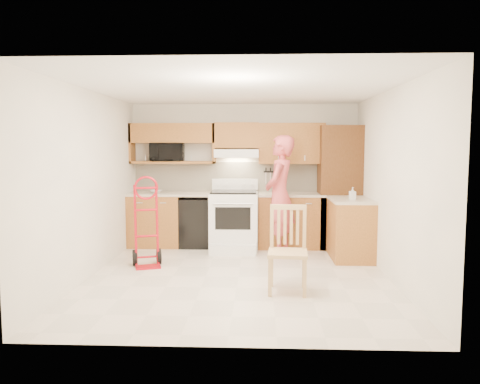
# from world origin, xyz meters

# --- Properties ---
(floor) EXTENTS (4.00, 4.50, 0.02)m
(floor) POSITION_xyz_m (0.00, 0.00, -0.01)
(floor) COLOR beige
(floor) RESTS_ON ground
(ceiling) EXTENTS (4.00, 4.50, 0.02)m
(ceiling) POSITION_xyz_m (0.00, 0.00, 2.51)
(ceiling) COLOR white
(ceiling) RESTS_ON ground
(wall_back) EXTENTS (4.00, 0.02, 2.50)m
(wall_back) POSITION_xyz_m (0.00, 2.26, 1.25)
(wall_back) COLOR white
(wall_back) RESTS_ON ground
(wall_front) EXTENTS (4.00, 0.02, 2.50)m
(wall_front) POSITION_xyz_m (0.00, -2.26, 1.25)
(wall_front) COLOR white
(wall_front) RESTS_ON ground
(wall_left) EXTENTS (0.02, 4.50, 2.50)m
(wall_left) POSITION_xyz_m (-2.01, 0.00, 1.25)
(wall_left) COLOR white
(wall_left) RESTS_ON ground
(wall_right) EXTENTS (0.02, 4.50, 2.50)m
(wall_right) POSITION_xyz_m (2.01, 0.00, 1.25)
(wall_right) COLOR white
(wall_right) RESTS_ON ground
(backsplash) EXTENTS (3.92, 0.03, 0.55)m
(backsplash) POSITION_xyz_m (0.00, 2.23, 1.20)
(backsplash) COLOR beige
(backsplash) RESTS_ON wall_back
(lower_cab_left) EXTENTS (0.90, 0.60, 0.90)m
(lower_cab_left) POSITION_xyz_m (-1.55, 1.95, 0.45)
(lower_cab_left) COLOR #AF652B
(lower_cab_left) RESTS_ON ground
(dishwasher) EXTENTS (0.60, 0.60, 0.85)m
(dishwasher) POSITION_xyz_m (-0.80, 1.95, 0.42)
(dishwasher) COLOR black
(dishwasher) RESTS_ON ground
(lower_cab_right) EXTENTS (1.14, 0.60, 0.90)m
(lower_cab_right) POSITION_xyz_m (0.83, 1.95, 0.45)
(lower_cab_right) COLOR #AF652B
(lower_cab_right) RESTS_ON ground
(countertop_left) EXTENTS (1.50, 0.63, 0.04)m
(countertop_left) POSITION_xyz_m (-1.25, 1.95, 0.92)
(countertop_left) COLOR beige
(countertop_left) RESTS_ON lower_cab_left
(countertop_right) EXTENTS (1.14, 0.63, 0.04)m
(countertop_right) POSITION_xyz_m (0.83, 1.95, 0.92)
(countertop_right) COLOR beige
(countertop_right) RESTS_ON lower_cab_right
(cab_return_right) EXTENTS (0.60, 1.00, 0.90)m
(cab_return_right) POSITION_xyz_m (1.70, 1.15, 0.45)
(cab_return_right) COLOR #AF652B
(cab_return_right) RESTS_ON ground
(countertop_return) EXTENTS (0.63, 1.00, 0.04)m
(countertop_return) POSITION_xyz_m (1.70, 1.15, 0.92)
(countertop_return) COLOR beige
(countertop_return) RESTS_ON cab_return_right
(pantry_tall) EXTENTS (0.70, 0.60, 2.10)m
(pantry_tall) POSITION_xyz_m (1.65, 1.95, 1.05)
(pantry_tall) COLOR #5A3117
(pantry_tall) RESTS_ON ground
(upper_cab_left) EXTENTS (1.50, 0.33, 0.34)m
(upper_cab_left) POSITION_xyz_m (-1.25, 2.08, 1.98)
(upper_cab_left) COLOR #AF652B
(upper_cab_left) RESTS_ON wall_back
(upper_shelf_mw) EXTENTS (1.50, 0.33, 0.04)m
(upper_shelf_mw) POSITION_xyz_m (-1.25, 2.08, 1.47)
(upper_shelf_mw) COLOR #AF652B
(upper_shelf_mw) RESTS_ON wall_back
(upper_cab_center) EXTENTS (0.76, 0.33, 0.44)m
(upper_cab_center) POSITION_xyz_m (-0.12, 2.08, 1.94)
(upper_cab_center) COLOR #AF652B
(upper_cab_center) RESTS_ON wall_back
(upper_cab_right) EXTENTS (1.14, 0.33, 0.70)m
(upper_cab_right) POSITION_xyz_m (0.83, 2.08, 1.80)
(upper_cab_right) COLOR #AF652B
(upper_cab_right) RESTS_ON wall_back
(range_hood) EXTENTS (0.76, 0.46, 0.14)m
(range_hood) POSITION_xyz_m (-0.12, 2.02, 1.63)
(range_hood) COLOR white
(range_hood) RESTS_ON wall_back
(knife_strip) EXTENTS (0.40, 0.05, 0.29)m
(knife_strip) POSITION_xyz_m (0.55, 2.21, 1.24)
(knife_strip) COLOR black
(knife_strip) RESTS_ON backsplash
(microwave) EXTENTS (0.60, 0.43, 0.32)m
(microwave) POSITION_xyz_m (-1.35, 2.08, 1.65)
(microwave) COLOR black
(microwave) RESTS_ON upper_shelf_mw
(range) EXTENTS (0.80, 1.06, 1.18)m
(range) POSITION_xyz_m (-0.16, 1.67, 0.59)
(range) COLOR white
(range) RESTS_ON ground
(person) EXTENTS (0.65, 0.81, 1.93)m
(person) POSITION_xyz_m (0.60, 1.35, 0.96)
(person) COLOR #C6494C
(person) RESTS_ON ground
(hand_truck) EXTENTS (0.58, 0.55, 1.19)m
(hand_truck) POSITION_xyz_m (-1.36, 0.50, 0.60)
(hand_truck) COLOR #B70E1A
(hand_truck) RESTS_ON ground
(dining_chair) EXTENTS (0.50, 0.54, 1.04)m
(dining_chair) POSITION_xyz_m (0.62, -0.64, 0.52)
(dining_chair) COLOR tan
(dining_chair) RESTS_ON ground
(soap_bottle) EXTENTS (0.10, 0.10, 0.19)m
(soap_bottle) POSITION_xyz_m (1.70, 1.03, 1.03)
(soap_bottle) COLOR white
(soap_bottle) RESTS_ON countertop_return
(bowl) EXTENTS (0.22, 0.22, 0.05)m
(bowl) POSITION_xyz_m (-1.53, 1.95, 0.96)
(bowl) COLOR white
(bowl) RESTS_ON countertop_left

